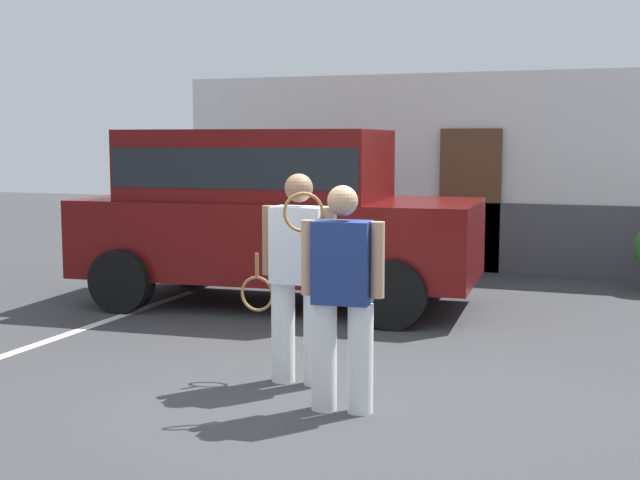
% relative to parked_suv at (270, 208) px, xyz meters
% --- Properties ---
extents(ground_plane, '(40.00, 40.00, 0.00)m').
position_rel_parked_suv_xyz_m(ground_plane, '(1.62, -3.32, -1.15)').
color(ground_plane, '#38383A').
extents(parking_stripe_0, '(0.12, 4.40, 0.01)m').
position_rel_parked_suv_xyz_m(parking_stripe_0, '(-1.26, -1.82, -1.14)').
color(parking_stripe_0, silver).
rests_on(parking_stripe_0, ground_plane).
extents(house_frontage, '(8.96, 0.40, 2.92)m').
position_rel_parked_suv_xyz_m(house_frontage, '(1.63, 3.55, 0.22)').
color(house_frontage, white).
rests_on(house_frontage, ground_plane).
extents(parked_suv, '(4.72, 2.43, 2.05)m').
position_rel_parked_suv_xyz_m(parked_suv, '(0.00, 0.00, 0.00)').
color(parked_suv, '#590C0C').
rests_on(parked_suv, ground_plane).
extents(tennis_player_man, '(0.88, 0.26, 1.68)m').
position_rel_parked_suv_xyz_m(tennis_player_man, '(1.55, -3.01, -0.28)').
color(tennis_player_man, white).
rests_on(tennis_player_man, ground_plane).
extents(tennis_player_woman, '(0.75, 0.28, 1.62)m').
position_rel_parked_suv_xyz_m(tennis_player_woman, '(2.10, -3.57, -0.30)').
color(tennis_player_woman, white).
rests_on(tennis_player_woman, ground_plane).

